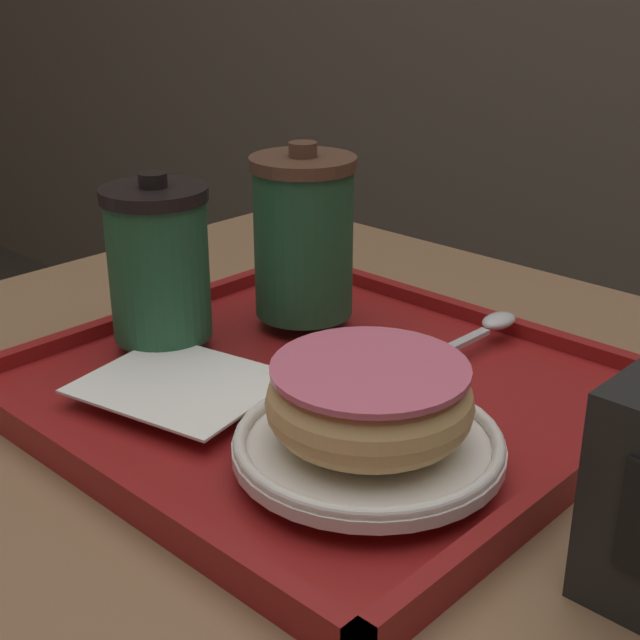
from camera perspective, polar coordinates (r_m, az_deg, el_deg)
cafe_table at (r=0.74m, az=2.47°, el=-17.52°), size 0.89×0.71×0.73m
serving_tray at (r=0.65m, az=0.00°, el=-4.59°), size 0.40×0.37×0.02m
napkin_paper at (r=0.63m, az=-8.91°, el=-4.02°), size 0.15×0.13×0.00m
coffee_cup_front at (r=0.70m, az=-10.28°, el=3.67°), size 0.08×0.08×0.13m
coffee_cup_rear at (r=0.73m, az=-1.07°, el=5.42°), size 0.09×0.09×0.14m
plate_with_chocolate_donut at (r=0.54m, az=3.12°, el=-7.87°), size 0.17×0.17×0.01m
donut_chocolate_glazed at (r=0.53m, az=3.19°, el=-5.10°), size 0.12×0.12×0.04m
spoon at (r=0.72m, az=10.31°, el=-0.63°), size 0.02×0.15×0.01m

